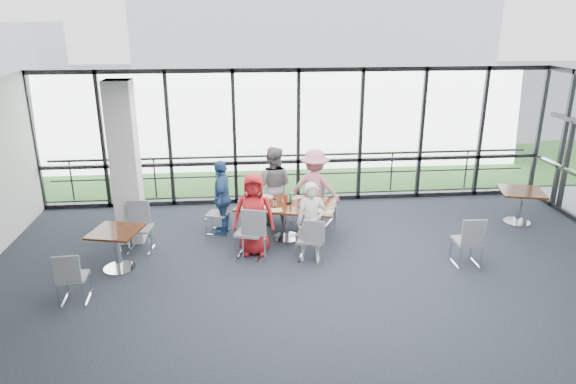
{
  "coord_description": "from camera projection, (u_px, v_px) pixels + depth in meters",
  "views": [
    {
      "loc": [
        -1.4,
        -6.81,
        4.29
      ],
      "look_at": [
        -0.49,
        2.47,
        1.1
      ],
      "focal_mm": 32.0,
      "sensor_mm": 36.0,
      "label": 1
    }
  ],
  "objects": [
    {
      "name": "floor",
      "position": [
        335.0,
        310.0,
        7.94
      ],
      "size": [
        12.0,
        10.0,
        0.02
      ],
      "primitive_type": "cube",
      "color": "black",
      "rests_on": "ground"
    },
    {
      "name": "ceiling",
      "position": [
        342.0,
        102.0,
        6.9
      ],
      "size": [
        12.0,
        10.0,
        0.04
      ],
      "primitive_type": "cube",
      "color": "silver",
      "rests_on": "ground"
    },
    {
      "name": "curtain_wall_back",
      "position": [
        298.0,
        137.0,
        12.12
      ],
      "size": [
        12.0,
        0.1,
        3.2
      ],
      "primitive_type": "cube",
      "color": "white",
      "rests_on": "ground"
    },
    {
      "name": "exit_door",
      "position": [
        566.0,
        167.0,
        11.68
      ],
      "size": [
        0.12,
        1.6,
        2.1
      ],
      "primitive_type": "cube",
      "color": "black",
      "rests_on": "ground"
    },
    {
      "name": "structural_column",
      "position": [
        125.0,
        164.0,
        9.91
      ],
      "size": [
        0.5,
        0.5,
        3.2
      ],
      "primitive_type": "cube",
      "color": "silver",
      "rests_on": "ground"
    },
    {
      "name": "apron",
      "position": [
        281.0,
        151.0,
        17.36
      ],
      "size": [
        80.0,
        70.0,
        0.02
      ],
      "primitive_type": "cube",
      "color": "gray",
      "rests_on": "ground"
    },
    {
      "name": "grass_strip",
      "position": [
        286.0,
        167.0,
        15.46
      ],
      "size": [
        80.0,
        5.0,
        0.01
      ],
      "primitive_type": "cube",
      "color": "#336126",
      "rests_on": "ground"
    },
    {
      "name": "hangar_main",
      "position": [
        310.0,
        35.0,
        37.46
      ],
      "size": [
        24.0,
        10.0,
        6.0
      ],
      "primitive_type": "cube",
      "color": "white",
      "rests_on": "ground"
    },
    {
      "name": "guard_rail",
      "position": [
        295.0,
        174.0,
        13.04
      ],
      "size": [
        12.0,
        0.06,
        0.06
      ],
      "primitive_type": "cylinder",
      "rotation": [
        0.0,
        1.57,
        0.0
      ],
      "color": "#2D2D33",
      "rests_on": "ground"
    },
    {
      "name": "main_table",
      "position": [
        287.0,
        209.0,
        10.29
      ],
      "size": [
        2.15,
        1.54,
        0.75
      ],
      "rotation": [
        0.0,
        0.0,
        -0.27
      ],
      "color": "#39170B",
      "rests_on": "ground"
    },
    {
      "name": "side_table_left",
      "position": [
        116.0,
        237.0,
        9.01
      ],
      "size": [
        0.97,
        0.97,
        0.75
      ],
      "rotation": [
        0.0,
        0.0,
        -0.25
      ],
      "color": "#39170B",
      "rests_on": "ground"
    },
    {
      "name": "side_table_right",
      "position": [
        521.0,
        195.0,
        11.07
      ],
      "size": [
        1.07,
        1.07,
        0.75
      ],
      "rotation": [
        0.0,
        0.0,
        -0.26
      ],
      "color": "#39170B",
      "rests_on": "ground"
    },
    {
      "name": "diner_near_left",
      "position": [
        254.0,
        214.0,
        9.59
      ],
      "size": [
        0.81,
        0.56,
        1.58
      ],
      "primitive_type": "imported",
      "rotation": [
        0.0,
        0.0,
        -0.07
      ],
      "color": "#B0181E",
      "rests_on": "ground"
    },
    {
      "name": "diner_near_right",
      "position": [
        311.0,
        222.0,
        9.32
      ],
      "size": [
        0.6,
        0.48,
        1.5
      ],
      "primitive_type": "imported",
      "rotation": [
        0.0,
        0.0,
        -0.15
      ],
      "color": "silver",
      "rests_on": "ground"
    },
    {
      "name": "diner_far_left",
      "position": [
        273.0,
        186.0,
        10.99
      ],
      "size": [
        0.95,
        0.74,
        1.71
      ],
      "primitive_type": "imported",
      "rotation": [
        0.0,
        0.0,
        2.83
      ],
      "color": "slate",
      "rests_on": "ground"
    },
    {
      "name": "diner_far_right",
      "position": [
        315.0,
        188.0,
        10.92
      ],
      "size": [
        1.2,
        0.88,
        1.67
      ],
      "primitive_type": "imported",
      "rotation": [
        0.0,
        0.0,
        2.81
      ],
      "color": "#D77B8B",
      "rests_on": "ground"
    },
    {
      "name": "diner_end",
      "position": [
        222.0,
        197.0,
        10.49
      ],
      "size": [
        0.62,
        0.98,
        1.58
      ],
      "primitive_type": "imported",
      "rotation": [
        0.0,
        0.0,
        -1.7
      ],
      "color": "#2D5288",
      "rests_on": "ground"
    },
    {
      "name": "chair_main_nl",
      "position": [
        250.0,
        233.0,
        9.52
      ],
      "size": [
        0.61,
        0.61,
        0.99
      ],
      "primitive_type": null,
      "rotation": [
        0.0,
        0.0,
        -0.33
      ],
      "color": "gray",
      "rests_on": "ground"
    },
    {
      "name": "chair_main_nr",
      "position": [
        310.0,
        240.0,
        9.4
      ],
      "size": [
        0.51,
        0.51,
        0.84
      ],
      "primitive_type": null,
      "rotation": [
        0.0,
        0.0,
        -0.29
      ],
      "color": "gray",
      "rests_on": "ground"
    },
    {
      "name": "chair_main_fl",
      "position": [
        277.0,
        200.0,
        11.35
      ],
      "size": [
        0.46,
        0.46,
        0.89
      ],
      "primitive_type": null,
      "rotation": [
        0.0,
        0.0,
        3.09
      ],
      "color": "gray",
      "rests_on": "ground"
    },
    {
      "name": "chair_main_fr",
      "position": [
        320.0,
        202.0,
        11.14
      ],
      "size": [
        0.63,
        0.63,
        0.96
      ],
      "primitive_type": null,
      "rotation": [
        0.0,
        0.0,
        2.67
      ],
      "color": "gray",
      "rests_on": "ground"
    },
    {
      "name": "chair_main_end",
      "position": [
        217.0,
        214.0,
        10.62
      ],
      "size": [
        0.52,
        0.52,
        0.84
      ],
      "primitive_type": null,
      "rotation": [
        0.0,
        0.0,
        -1.9
      ],
      "color": "gray",
      "rests_on": "ground"
    },
    {
      "name": "chair_spare_la",
      "position": [
        73.0,
        277.0,
        8.03
      ],
      "size": [
        0.44,
        0.44,
        0.86
      ],
      "primitive_type": null,
      "rotation": [
        0.0,
        0.0,
        0.06
      ],
      "color": "gray",
      "rests_on": "ground"
    },
    {
      "name": "chair_spare_lb",
      "position": [
        139.0,
        228.0,
        9.77
      ],
      "size": [
        0.51,
        0.51,
        0.94
      ],
      "primitive_type": null,
      "rotation": [
        0.0,
        0.0,
        3.02
      ],
      "color": "gray",
      "rests_on": "ground"
    },
    {
      "name": "chair_spare_r",
      "position": [
        467.0,
        241.0,
        9.24
      ],
      "size": [
        0.46,
        0.46,
        0.93
      ],
      "primitive_type": null,
      "rotation": [
        0.0,
        0.0,
        -0.02
      ],
      "color": "gray",
      "rests_on": "ground"
    },
    {
      "name": "plate_nl",
      "position": [
        260.0,
        207.0,
        10.06
      ],
      "size": [
        0.26,
        0.26,
        0.01
      ],
      "primitive_type": "cylinder",
      "color": "white",
      "rests_on": "main_table"
    },
    {
      "name": "plate_nr",
      "position": [
        313.0,
        211.0,
        9.84
      ],
      "size": [
        0.24,
        0.24,
        0.01
      ],
      "primitive_type": "cylinder",
      "color": "white",
      "rests_on": "main_table"
    },
    {
      "name": "plate_fl",
      "position": [
        267.0,
        197.0,
        10.62
      ],
      "size": [
        0.24,
        0.24,
        0.01
      ],
      "primitive_type": "cylinder",
      "color": "white",
      "rests_on": "main_table"
    },
    {
      "name": "plate_fr",
      "position": [
        315.0,
        199.0,
        10.47
      ],
      "size": [
        0.26,
        0.26,
        0.01
      ],
      "primitive_type": "cylinder",
      "color": "white",
      "rests_on": "main_table"
    },
    {
      "name": "plate_end",
      "position": [
        245.0,
        201.0,
        10.36
      ],
      "size": [
        0.27,
        0.27,
        0.01
      ],
      "primitive_type": "cylinder",
      "color": "white",
      "rests_on": "main_table"
    },
    {
      "name": "tumbler_a",
      "position": [
        275.0,
        203.0,
        10.05
      ],
      "size": [
        0.08,
        0.08,
        0.15
      ],
      "primitive_type": "cylinder",
      "color": "white",
      "rests_on": "main_table"
    },
    {
      "name": "tumbler_b",
      "position": [
        300.0,
        204.0,
        10.04
      ],
      "size": [
        0.06,
        0.06,
        0.13
      ],
      "primitive_type": "cylinder",
      "color": "white",
      "rests_on": "main_table"
    },
    {
      "name": "tumbler_c",
      "position": [
        293.0,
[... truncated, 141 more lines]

